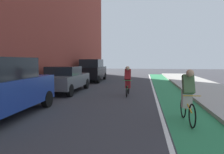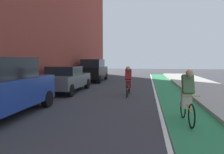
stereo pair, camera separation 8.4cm
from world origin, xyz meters
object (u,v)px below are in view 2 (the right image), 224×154
Objects in this scene: parked_suv_black at (94,70)px; cyclist_mid at (187,95)px; parked_sedan_gray at (66,79)px; cyclist_trailing at (128,80)px.

cyclist_mid is (5.96, -11.66, -0.17)m from parked_suv_black.
cyclist_trailing reaches higher than parked_sedan_gray.
cyclist_mid is at bearing -64.27° from cyclist_trailing.
parked_sedan_gray is 2.61× the size of cyclist_trailing.
parked_sedan_gray is 0.93× the size of parked_suv_black.
cyclist_trailing is at bearing 115.73° from cyclist_mid.
cyclist_mid reaches higher than parked_sedan_gray.
parked_suv_black reaches higher than cyclist_mid.
parked_suv_black is 2.80× the size of cyclist_trailing.
parked_suv_black reaches higher than cyclist_trailing.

